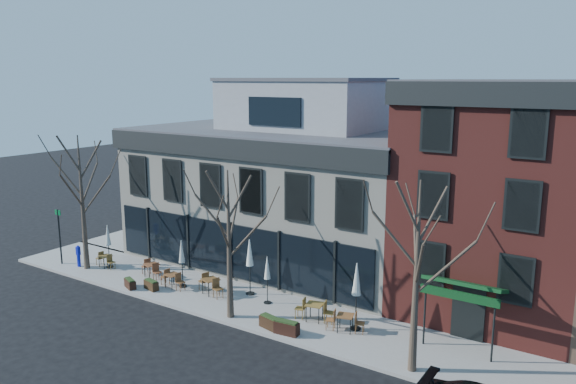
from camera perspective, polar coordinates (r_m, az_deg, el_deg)
The scene contains 25 objects.
ground at distance 31.95m, azimuth -5.61°, elevation -9.14°, with size 120.00×120.00×0.00m, color black.
sidewalk_front at distance 28.49m, azimuth -3.19°, elevation -11.58°, with size 33.50×4.70×0.15m, color gray.
sidewalk_side at distance 43.42m, azimuth -12.24°, elevation -3.66°, with size 4.50×12.00×0.15m, color gray.
corner_building at distance 34.56m, azimuth -0.39°, elevation 0.64°, with size 18.39×10.39×11.10m.
red_brick_building at distance 29.30m, azimuth 21.03°, elevation -0.29°, with size 8.20×11.78×11.18m.
tree_corner at distance 34.62m, azimuth -20.17°, elevation -0.86°, with size 3.93×3.98×7.92m.
tree_mid at distance 26.07m, azimuth -6.00°, elevation -5.15°, with size 3.50×3.55×7.04m.
tree_right at distance 21.70m, azimuth 12.93°, elevation -8.22°, with size 3.72×3.77×7.48m.
sign_pole at distance 36.56m, azimuth -22.20°, elevation -3.88°, with size 0.50×0.10×3.40m.
call_box at distance 35.96m, azimuth -20.52°, elevation -6.03°, with size 0.26×0.26×1.33m.
cafe_set_0 at distance 35.42m, azimuth -18.06°, elevation -6.57°, with size 1.66×0.72×0.86m.
cafe_set_1 at distance 32.96m, azimuth -13.69°, elevation -7.59°, with size 1.86×0.94×0.95m.
cafe_set_2 at distance 31.16m, azimuth -11.64°, elevation -8.65°, with size 1.78×0.78×0.92m.
cafe_set_3 at distance 29.92m, azimuth -7.87°, elevation -9.29°, with size 1.97×1.04×1.01m.
cafe_set_4 at distance 26.64m, azimuth 2.71°, elevation -11.88°, with size 1.96×0.91×1.01m.
cafe_set_5 at distance 25.72m, azimuth 5.82°, elevation -12.91°, with size 1.82×0.95×0.94m.
umbrella_0 at distance 34.96m, azimuth -17.83°, elevation -4.41°, with size 0.41×0.41×2.59m.
umbrella_1 at distance 30.73m, azimuth -10.75°, elevation -6.21°, with size 0.42×0.42×2.61m.
umbrella_2 at distance 29.17m, azimuth -3.92°, elevation -6.47°, with size 0.48×0.48×2.97m.
umbrella_3 at distance 28.10m, azimuth -2.12°, elevation -7.97°, with size 0.39×0.39×2.44m.
umbrella_4 at distance 25.32m, azimuth 6.98°, elevation -9.15°, with size 0.50×0.50×3.11m.
planter_0 at distance 31.71m, azimuth -15.75°, elevation -8.93°, with size 0.97×0.68×0.51m.
planter_1 at distance 31.21m, azimuth -13.72°, elevation -9.14°, with size 1.00×0.57×0.52m.
planter_2 at distance 25.95m, azimuth -1.85°, elevation -13.08°, with size 1.11×0.64×0.59m.
planter_3 at distance 25.41m, azimuth -0.14°, elevation -13.60°, with size 1.14×0.54×0.62m.
Camera 1 is at (18.92, -23.16, 11.24)m, focal length 35.00 mm.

